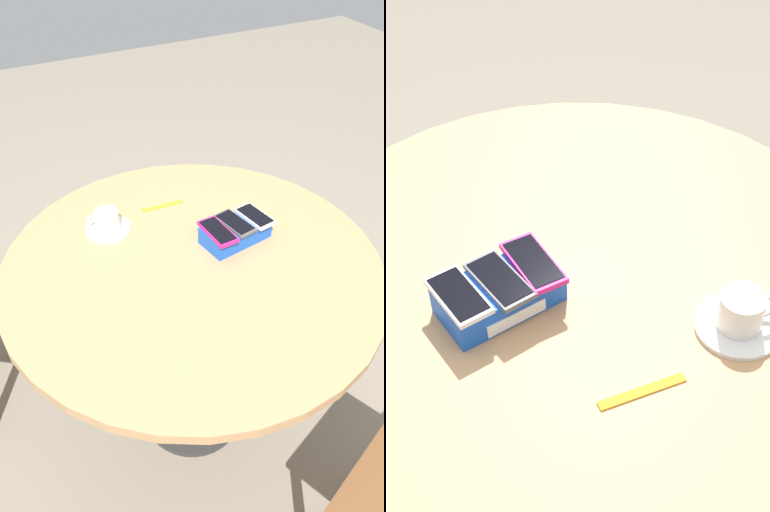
{
  "view_description": "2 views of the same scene",
  "coord_description": "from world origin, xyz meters",
  "views": [
    {
      "loc": [
        0.47,
        0.95,
        1.7
      ],
      "look_at": [
        0.0,
        0.0,
        0.79
      ],
      "focal_mm": 35.0,
      "sensor_mm": 36.0,
      "label": 1
    },
    {
      "loc": [
        -0.4,
        -0.81,
        1.63
      ],
      "look_at": [
        0.0,
        0.0,
        0.79
      ],
      "focal_mm": 50.0,
      "sensor_mm": 36.0,
      "label": 2
    }
  ],
  "objects": [
    {
      "name": "saucer",
      "position": [
        0.16,
        -0.24,
        0.77
      ],
      "size": [
        0.14,
        0.14,
        0.01
      ],
      "primitive_type": "cylinder",
      "color": "silver",
      "rests_on": "round_table"
    },
    {
      "name": "phone_box",
      "position": [
        -0.16,
        -0.03,
        0.8
      ],
      "size": [
        0.21,
        0.14,
        0.06
      ],
      "color": "blue",
      "rests_on": "round_table"
    },
    {
      "name": "round_table",
      "position": [
        0.0,
        0.0,
        0.67
      ],
      "size": [
        1.08,
        1.08,
        0.77
      ],
      "color": "#2D2D2D",
      "rests_on": "ground_plane"
    },
    {
      "name": "phone_magenta",
      "position": [
        -0.09,
        -0.02,
        0.83
      ],
      "size": [
        0.07,
        0.14,
        0.01
      ],
      "color": "#D11975",
      "rests_on": "phone_box"
    },
    {
      "name": "coffee_cup",
      "position": [
        0.17,
        -0.24,
        0.81
      ],
      "size": [
        0.1,
        0.07,
        0.06
      ],
      "color": "silver",
      "rests_on": "saucer"
    },
    {
      "name": "phone_white",
      "position": [
        -0.23,
        -0.04,
        0.83
      ],
      "size": [
        0.08,
        0.13,
        0.01
      ],
      "color": "silver",
      "rests_on": "phone_box"
    },
    {
      "name": "phone_gray",
      "position": [
        -0.16,
        -0.03,
        0.83
      ],
      "size": [
        0.08,
        0.14,
        0.01
      ],
      "color": "#515156",
      "rests_on": "phone_box"
    },
    {
      "name": "lanyard_strap",
      "position": [
        -0.04,
        -0.29,
        0.77
      ],
      "size": [
        0.14,
        0.02,
        0.0
      ],
      "primitive_type": "cube",
      "rotation": [
        0.0,
        0.0,
        -0.06
      ],
      "color": "orange",
      "rests_on": "round_table"
    },
    {
      "name": "ground_plane",
      "position": [
        0.0,
        0.0,
        0.0
      ],
      "size": [
        8.0,
        8.0,
        0.0
      ],
      "primitive_type": "plane",
      "color": "gray"
    }
  ]
}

